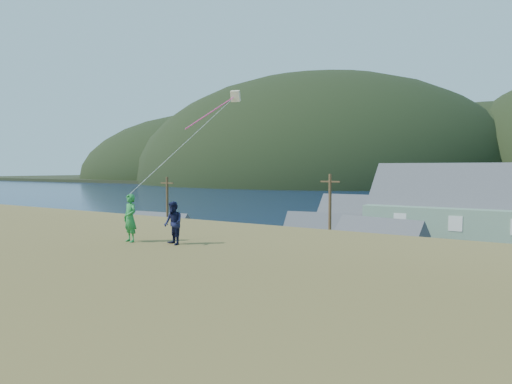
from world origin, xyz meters
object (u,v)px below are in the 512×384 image
at_px(shed_white, 377,250).
at_px(kite_flyer_green, 130,218).
at_px(shed_palegreen_near, 323,239).
at_px(kite_flyer_navy, 173,223).
at_px(shed_teal, 157,236).
at_px(shed_palegreen_far, 363,222).
at_px(wharf, 394,229).

bearing_deg(shed_white, kite_flyer_green, -81.13).
bearing_deg(shed_palegreen_near, kite_flyer_navy, -85.74).
bearing_deg(shed_white, kite_flyer_navy, -77.50).
bearing_deg(kite_flyer_green, shed_teal, 144.61).
height_order(shed_teal, shed_palegreen_near, shed_palegreen_near).
bearing_deg(shed_teal, shed_white, 3.91).
bearing_deg(shed_palegreen_far, shed_teal, -133.41).
relative_size(wharf, shed_palegreen_near, 2.78).
bearing_deg(kite_flyer_green, wharf, 107.74).
bearing_deg(shed_white, shed_teal, -162.68).
relative_size(wharf, kite_flyer_green, 14.38).
relative_size(shed_palegreen_near, kite_flyer_green, 5.17).
xyz_separation_m(shed_teal, kite_flyer_green, (23.88, -25.49, 5.87)).
bearing_deg(shed_white, shed_palegreen_far, 122.68).
height_order(shed_teal, shed_white, shed_white).
height_order(shed_palegreen_near, shed_white, shed_white).
xyz_separation_m(shed_white, shed_palegreen_far, (-7.09, 16.71, 0.48)).
xyz_separation_m(wharf, shed_palegreen_far, (-0.13, -14.24, 2.53)).
distance_m(shed_teal, shed_palegreen_far, 26.36).
bearing_deg(shed_palegreen_near, wharf, 79.17).
bearing_deg(shed_teal, kite_flyer_green, -50.59).
height_order(shed_white, shed_palegreen_far, shed_palegreen_far).
height_order(shed_palegreen_far, kite_flyer_green, kite_flyer_green).
relative_size(shed_teal, shed_palegreen_far, 0.66).
distance_m(shed_palegreen_far, kite_flyer_green, 46.23).
height_order(wharf, shed_white, shed_white).
xyz_separation_m(shed_white, kite_flyer_green, (-0.41, -28.74, 5.60)).
distance_m(shed_palegreen_near, kite_flyer_navy, 34.17).
xyz_separation_m(kite_flyer_green, kite_flyer_navy, (1.80, 0.40, -0.12)).
height_order(wharf, shed_palegreen_near, shed_palegreen_near).
distance_m(shed_palegreen_far, kite_flyer_navy, 46.12).
xyz_separation_m(shed_white, kite_flyer_navy, (1.39, -28.34, 5.49)).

